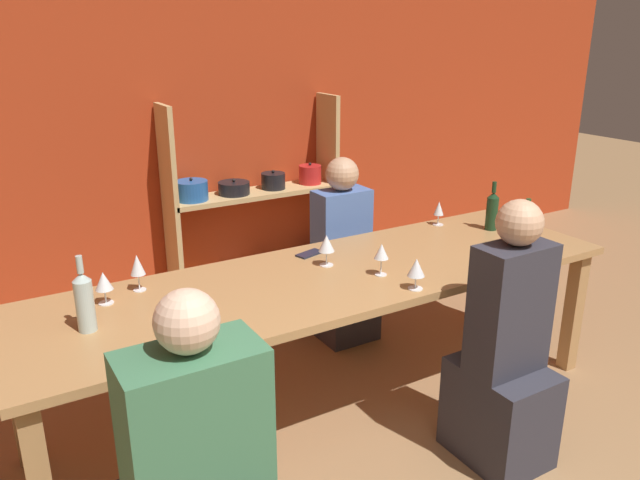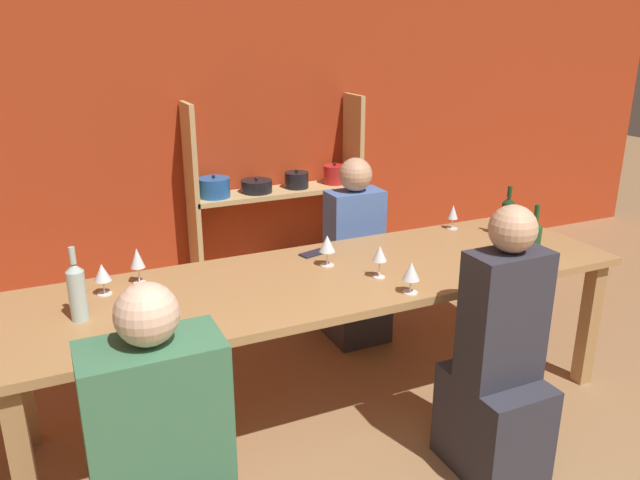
# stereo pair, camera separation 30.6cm
# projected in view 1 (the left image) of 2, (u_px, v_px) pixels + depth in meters

# --- Properties ---
(wall_back_red) EXTENTS (8.80, 0.06, 2.70)m
(wall_back_red) POSITION_uv_depth(u_px,v_px,m) (181.00, 113.00, 4.46)
(wall_back_red) COLOR #B23819
(wall_back_red) RESTS_ON ground_plane
(shelf_unit) EXTENTS (1.34, 0.30, 1.44)m
(shelf_unit) POSITION_uv_depth(u_px,v_px,m) (257.00, 219.00, 4.79)
(shelf_unit) COLOR tan
(shelf_unit) RESTS_ON ground_plane
(dining_table) EXTENTS (3.04, 0.89, 0.77)m
(dining_table) POSITION_uv_depth(u_px,v_px,m) (330.00, 288.00, 3.12)
(dining_table) COLOR #AD7F4C
(dining_table) RESTS_ON ground_plane
(wine_bottle_green) EXTENTS (0.07, 0.07, 0.33)m
(wine_bottle_green) POSITION_uv_depth(u_px,v_px,m) (525.00, 235.00, 3.27)
(wine_bottle_green) COLOR #1E4C23
(wine_bottle_green) RESTS_ON dining_table
(wine_bottle_dark) EXTENTS (0.07, 0.07, 0.30)m
(wine_bottle_dark) POSITION_uv_depth(u_px,v_px,m) (492.00, 210.00, 3.73)
(wine_bottle_dark) COLOR #19381E
(wine_bottle_dark) RESTS_ON dining_table
(wine_bottle_amber) EXTENTS (0.07, 0.07, 0.32)m
(wine_bottle_amber) POSITION_uv_depth(u_px,v_px,m) (84.00, 301.00, 2.48)
(wine_bottle_amber) COLOR #B2C6C1
(wine_bottle_amber) RESTS_ON dining_table
(wine_glass_empty_a) EXTENTS (0.07, 0.07, 0.15)m
(wine_glass_empty_a) POSITION_uv_depth(u_px,v_px,m) (439.00, 209.00, 3.83)
(wine_glass_empty_a) COLOR white
(wine_glass_empty_a) RESTS_ON dining_table
(wine_glass_red_a) EXTENTS (0.08, 0.08, 0.16)m
(wine_glass_red_a) POSITION_uv_depth(u_px,v_px,m) (326.00, 244.00, 3.17)
(wine_glass_red_a) COLOR white
(wine_glass_red_a) RESTS_ON dining_table
(wine_glass_red_b) EXTENTS (0.08, 0.08, 0.15)m
(wine_glass_red_b) POSITION_uv_depth(u_px,v_px,m) (104.00, 282.00, 2.73)
(wine_glass_red_b) COLOR white
(wine_glass_red_b) RESTS_ON dining_table
(wine_glass_red_c) EXTENTS (0.07, 0.07, 0.16)m
(wine_glass_red_c) POSITION_uv_depth(u_px,v_px,m) (381.00, 252.00, 3.05)
(wine_glass_red_c) COLOR white
(wine_glass_red_c) RESTS_ON dining_table
(wine_glass_empty_b) EXTENTS (0.07, 0.07, 0.18)m
(wine_glass_empty_b) POSITION_uv_depth(u_px,v_px,m) (137.00, 266.00, 2.86)
(wine_glass_empty_b) COLOR white
(wine_glass_empty_b) RESTS_ON dining_table
(wine_glass_empty_c) EXTENTS (0.08, 0.08, 0.15)m
(wine_glass_empty_c) POSITION_uv_depth(u_px,v_px,m) (416.00, 268.00, 2.89)
(wine_glass_empty_c) COLOR white
(wine_glass_empty_c) RESTS_ON dining_table
(cell_phone) EXTENTS (0.16, 0.11, 0.01)m
(cell_phone) POSITION_uv_depth(u_px,v_px,m) (310.00, 254.00, 3.36)
(cell_phone) COLOR #1E2338
(cell_phone) RESTS_ON dining_table
(person_far_a) EXTENTS (0.35, 0.44, 1.19)m
(person_far_a) POSITION_uv_depth(u_px,v_px,m) (341.00, 270.00, 4.03)
(person_far_a) COLOR #2D2D38
(person_far_a) RESTS_ON ground_plane
(person_near_b) EXTENTS (0.35, 0.44, 1.26)m
(person_near_b) POSITION_uv_depth(u_px,v_px,m) (504.00, 367.00, 2.83)
(person_near_b) COLOR #2D2D38
(person_near_b) RESTS_ON ground_plane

